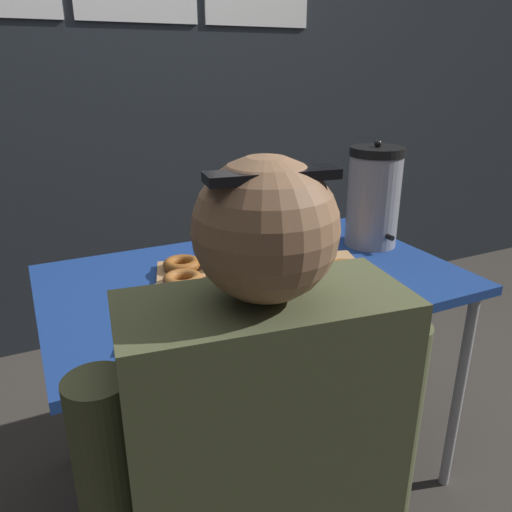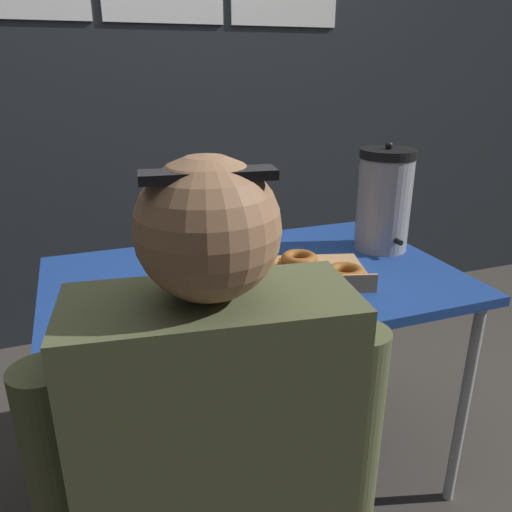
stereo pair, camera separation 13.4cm
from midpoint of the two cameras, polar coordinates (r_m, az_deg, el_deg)
ground_plane at (r=1.87m, az=-2.40°, el=-23.30°), size 12.00×12.00×0.00m
back_wall at (r=2.50m, az=-14.77°, el=20.03°), size 6.00×0.11×2.57m
folding_table at (r=1.48m, az=-2.79°, el=-4.15°), size 1.18×0.74×0.73m
donut_box at (r=1.43m, az=-2.43°, el=-1.75°), size 0.65×0.41×0.05m
coffee_urn at (r=1.69m, az=11.09°, el=6.62°), size 0.18×0.20×0.35m
cell_phone at (r=1.18m, az=-16.33°, el=-8.85°), size 0.13×0.17×0.01m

